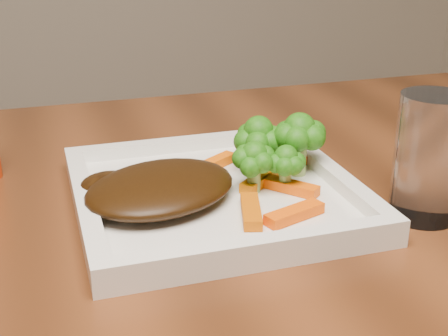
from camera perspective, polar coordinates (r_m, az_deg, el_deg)
name	(u,v)px	position (r m, az deg, el deg)	size (l,w,h in m)	color
plate	(214,198)	(0.62, -0.88, -2.75)	(0.27, 0.27, 0.01)	white
steak	(161,188)	(0.60, -5.82, -1.79)	(0.15, 0.12, 0.03)	black
broccoli_0	(258,141)	(0.65, 3.15, 2.44)	(0.06, 0.06, 0.07)	#316B11
broccoli_1	(299,145)	(0.66, 6.84, 2.07)	(0.06, 0.06, 0.06)	#297A14
broccoli_2	(286,162)	(0.62, 5.68, 0.51)	(0.04, 0.04, 0.06)	#357112
broccoli_3	(254,162)	(0.61, 2.77, 0.54)	(0.05, 0.05, 0.06)	#1F7713
carrot_0	(294,214)	(0.57, 6.45, -4.17)	(0.06, 0.02, 0.01)	#FB5404
carrot_2	(251,211)	(0.57, 2.49, -3.96)	(0.06, 0.02, 0.01)	#CA5603
carrot_3	(293,159)	(0.69, 6.35, 0.78)	(0.05, 0.01, 0.01)	red
carrot_4	(217,162)	(0.68, -0.68, 0.53)	(0.05, 0.01, 0.01)	#FA6104
carrot_5	(291,187)	(0.62, 6.10, -1.71)	(0.06, 0.02, 0.01)	#FF5904
carrot_6	(259,180)	(0.63, 3.26, -1.11)	(0.06, 0.02, 0.01)	orange
drinking_glass	(429,158)	(0.61, 18.21, 0.92)	(0.06, 0.06, 0.12)	white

